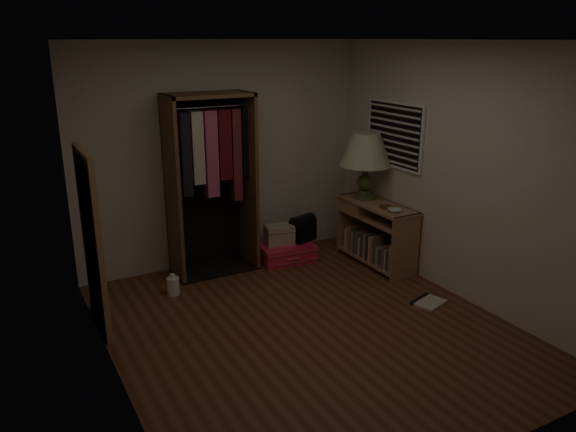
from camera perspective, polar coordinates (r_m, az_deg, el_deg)
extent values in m
plane|color=#542A18|center=(5.41, 2.11, -11.30)|extent=(4.00, 4.00, 0.00)
cube|color=beige|center=(6.65, -6.68, 6.14)|extent=(3.50, 0.02, 2.60)
cube|color=beige|center=(3.45, 19.73, -5.87)|extent=(3.50, 0.02, 2.60)
cube|color=beige|center=(5.98, 16.85, 4.18)|extent=(0.02, 4.00, 2.60)
cube|color=beige|center=(4.31, -18.08, -1.02)|extent=(0.02, 4.00, 2.60)
cube|color=silver|center=(4.73, 2.48, 17.45)|extent=(3.50, 4.00, 0.01)
cube|color=white|center=(6.64, 10.78, 8.12)|extent=(0.03, 0.96, 0.76)
cube|color=black|center=(6.64, 10.77, 8.12)|extent=(0.03, 0.90, 0.70)
cube|color=beige|center=(6.68, 10.51, 5.48)|extent=(0.01, 0.88, 0.02)
cube|color=beige|center=(6.67, 10.54, 6.13)|extent=(0.01, 0.88, 0.02)
cube|color=beige|center=(6.65, 10.58, 6.79)|extent=(0.01, 0.88, 0.02)
cube|color=beige|center=(6.64, 10.62, 7.45)|extent=(0.01, 0.88, 0.02)
cube|color=beige|center=(6.63, 10.66, 8.11)|extent=(0.01, 0.88, 0.02)
cube|color=beige|center=(6.61, 10.69, 8.77)|extent=(0.01, 0.88, 0.02)
cube|color=beige|center=(6.60, 10.73, 9.44)|extent=(0.01, 0.88, 0.02)
cube|color=beige|center=(6.59, 10.77, 10.11)|extent=(0.01, 0.88, 0.02)
cube|color=beige|center=(6.58, 10.81, 10.78)|extent=(0.01, 0.88, 0.02)
cube|color=#9D6E4C|center=(6.43, 11.88, -3.14)|extent=(0.40, 0.03, 0.75)
cube|color=#9D6E4C|center=(7.22, 6.40, -0.54)|extent=(0.40, 0.03, 0.75)
cube|color=#9D6E4C|center=(6.92, 8.85, -4.23)|extent=(0.40, 1.04, 0.03)
cube|color=#9D6E4C|center=(6.75, 9.06, -0.20)|extent=(0.40, 1.04, 0.03)
cube|color=#9D6E4C|center=(6.70, 9.12, 1.14)|extent=(0.42, 1.12, 0.03)
cube|color=brown|center=(6.92, 10.22, -1.51)|extent=(0.02, 1.10, 0.75)
cube|color=#9D6E4C|center=(6.97, 7.37, 1.10)|extent=(0.36, 0.38, 0.13)
cube|color=gray|center=(6.49, 11.01, -4.25)|extent=(0.22, 0.04, 0.31)
cube|color=#4C3833|center=(6.52, 10.62, -4.42)|extent=(0.18, 0.03, 0.24)
cube|color=#B7AD99|center=(6.55, 10.41, -4.33)|extent=(0.19, 0.03, 0.24)
cube|color=brown|center=(6.57, 10.16, -4.07)|extent=(0.18, 0.04, 0.27)
cube|color=#3F4C59|center=(6.62, 9.77, -4.14)|extent=(0.16, 0.04, 0.22)
cube|color=gray|center=(6.67, 9.64, -3.97)|extent=(0.20, 0.04, 0.22)
cube|color=#59594C|center=(6.70, 9.20, -3.84)|extent=(0.16, 0.05, 0.22)
cube|color=#B2724C|center=(6.73, 8.96, -3.38)|extent=(0.17, 0.04, 0.30)
cube|color=beige|center=(6.76, 8.90, -3.21)|extent=(0.21, 0.03, 0.31)
cube|color=#332D38|center=(6.80, 8.67, -3.13)|extent=(0.21, 0.04, 0.30)
cube|color=gray|center=(6.82, 8.24, -3.02)|extent=(0.16, 0.05, 0.31)
cube|color=#4C3833|center=(6.87, 8.14, -2.81)|extent=(0.21, 0.04, 0.32)
cube|color=#B7AD99|center=(6.92, 7.78, -3.02)|extent=(0.18, 0.04, 0.23)
cube|color=brown|center=(6.95, 7.57, -2.66)|extent=(0.19, 0.04, 0.29)
cube|color=#3F4C59|center=(6.98, 7.25, -2.58)|extent=(0.17, 0.04, 0.28)
cube|color=gray|center=(7.02, 7.08, -2.54)|extent=(0.18, 0.03, 0.26)
cube|color=#59594C|center=(7.04, 6.86, -2.34)|extent=(0.17, 0.03, 0.29)
cube|color=#B2724C|center=(7.08, 6.67, -2.17)|extent=(0.18, 0.04, 0.30)
cube|color=beige|center=(7.12, 6.34, -2.17)|extent=(0.16, 0.04, 0.27)
cube|color=brown|center=(6.25, -11.66, 2.54)|extent=(0.04, 0.50, 2.05)
cube|color=brown|center=(6.56, -4.06, 3.59)|extent=(0.04, 0.50, 2.05)
cube|color=brown|center=(6.22, -8.16, 12.09)|extent=(0.95, 0.50, 0.04)
cube|color=black|center=(6.60, -8.52, 3.53)|extent=(0.95, 0.02, 2.05)
cube|color=black|center=(6.72, -7.41, -5.32)|extent=(0.95, 0.50, 0.02)
cylinder|color=silver|center=(6.23, -8.11, 10.90)|extent=(0.87, 0.02, 0.02)
cube|color=black|center=(6.19, -10.46, 6.18)|extent=(0.11, 0.15, 0.91)
cube|color=beige|center=(6.22, -9.26, 6.84)|extent=(0.13, 0.14, 0.80)
cube|color=#BF4C72|center=(6.29, -7.90, 6.26)|extent=(0.14, 0.14, 0.96)
cube|color=#590F19|center=(6.33, -6.55, 7.20)|extent=(0.14, 0.13, 0.78)
cube|color=maroon|center=(6.41, -5.32, 6.17)|extent=(0.10, 0.11, 1.05)
cube|color=black|center=(6.44, -4.25, 7.51)|extent=(0.12, 0.11, 0.77)
cube|color=#9E784C|center=(5.40, -19.28, -2.47)|extent=(0.05, 0.80, 1.70)
cube|color=white|center=(5.40, -18.98, -2.43)|extent=(0.01, 0.68, 1.58)
cube|color=#E51C47|center=(6.90, -0.20, -3.68)|extent=(0.70, 0.53, 0.21)
cube|color=silver|center=(6.93, -0.20, -4.11)|extent=(0.72, 0.55, 0.01)
cube|color=silver|center=(6.88, -0.20, -3.24)|extent=(0.72, 0.55, 0.01)
cylinder|color=silver|center=(6.70, 0.62, -4.37)|extent=(0.15, 0.03, 0.02)
cube|color=tan|center=(6.85, -0.89, -1.89)|extent=(0.37, 0.29, 0.23)
cube|color=brown|center=(6.84, -0.89, -1.51)|extent=(0.38, 0.30, 0.01)
cylinder|color=silver|center=(6.81, -0.89, -0.90)|extent=(0.10, 0.03, 0.02)
cube|color=black|center=(6.96, 1.51, -1.57)|extent=(0.35, 0.28, 0.23)
cylinder|color=black|center=(6.93, 1.52, -0.66)|extent=(0.35, 0.28, 0.20)
cylinder|color=#3D5127|center=(6.90, 7.75, 2.01)|extent=(0.28, 0.28, 0.05)
cylinder|color=#3D5127|center=(6.89, 7.77, 2.42)|extent=(0.17, 0.17, 0.06)
sphere|color=#3D5127|center=(6.86, 7.81, 3.42)|extent=(0.20, 0.20, 0.19)
cylinder|color=#3D5127|center=(6.82, 7.86, 4.67)|extent=(0.07, 0.07, 0.11)
cone|color=beige|center=(6.77, 7.95, 6.72)|extent=(0.66, 0.66, 0.39)
cone|color=beige|center=(6.77, 7.95, 6.72)|extent=(0.59, 0.59, 0.36)
cylinder|color=#B09343|center=(6.54, 10.23, 0.87)|extent=(0.25, 0.25, 0.01)
imported|color=#B3D7B8|center=(6.39, 10.78, 0.54)|extent=(0.20, 0.20, 0.04)
cylinder|color=white|center=(6.14, -11.59, -6.99)|extent=(0.15, 0.15, 0.19)
cylinder|color=white|center=(6.09, -11.65, -6.00)|extent=(0.06, 0.06, 0.04)
cube|color=beige|center=(6.03, 14.11, -8.50)|extent=(0.38, 0.34, 0.03)
cube|color=black|center=(6.07, 13.24, -8.22)|extent=(0.32, 0.14, 0.03)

